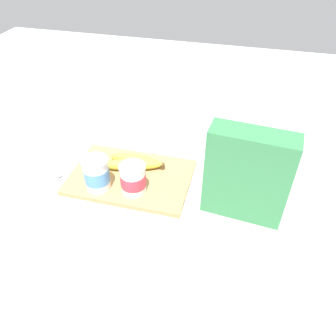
% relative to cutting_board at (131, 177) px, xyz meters
% --- Properties ---
extents(ground_plane, '(2.40, 2.40, 0.00)m').
position_rel_cutting_board_xyz_m(ground_plane, '(0.00, 0.00, -0.01)').
color(ground_plane, silver).
extents(cutting_board, '(0.35, 0.23, 0.01)m').
position_rel_cutting_board_xyz_m(cutting_board, '(0.00, 0.00, 0.00)').
color(cutting_board, tan).
rests_on(cutting_board, ground_plane).
extents(cereal_box, '(0.21, 0.09, 0.24)m').
position_rel_cutting_board_xyz_m(cereal_box, '(-0.32, 0.05, 0.11)').
color(cereal_box, '#38844C').
rests_on(cereal_box, ground_plane).
extents(yogurt_cup_front, '(0.07, 0.07, 0.09)m').
position_rel_cutting_board_xyz_m(yogurt_cup_front, '(-0.03, 0.06, 0.05)').
color(yogurt_cup_front, white).
rests_on(yogurt_cup_front, cutting_board).
extents(yogurt_cup_back, '(0.07, 0.07, 0.10)m').
position_rel_cutting_board_xyz_m(yogurt_cup_back, '(0.07, 0.07, 0.05)').
color(yogurt_cup_back, white).
rests_on(yogurt_cup_back, cutting_board).
extents(banana_bunch, '(0.19, 0.08, 0.03)m').
position_rel_cutting_board_xyz_m(banana_bunch, '(0.00, -0.04, 0.02)').
color(banana_bunch, yellow).
rests_on(banana_bunch, cutting_board).
extents(spoon, '(0.13, 0.07, 0.01)m').
position_rel_cutting_board_xyz_m(spoon, '(0.24, 0.03, -0.00)').
color(spoon, silver).
rests_on(spoon, ground_plane).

